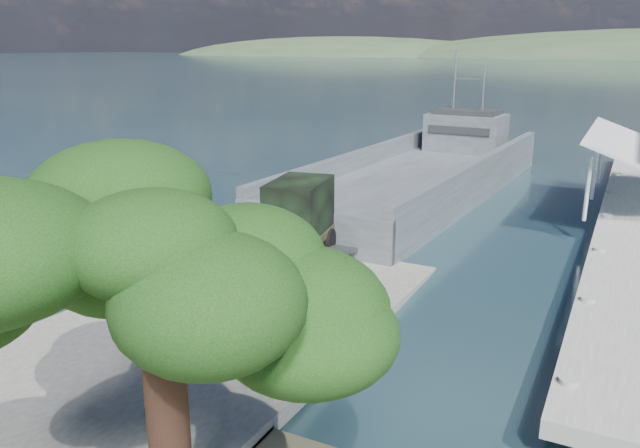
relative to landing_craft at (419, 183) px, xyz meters
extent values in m
plane|color=#1C3845|center=(0.23, -21.42, -0.82)|extent=(1400.00, 1400.00, 0.00)
cube|color=slate|center=(0.23, -22.42, -0.57)|extent=(10.00, 18.00, 0.50)
cube|color=#454B52|center=(0.01, 0.20, -0.39)|extent=(10.18, 28.93, 2.37)
cube|color=#454B52|center=(-3.97, 0.43, 1.37)|extent=(2.22, 28.47, 1.23)
cube|color=#454B52|center=(3.99, -0.03, 1.37)|extent=(2.22, 28.47, 1.23)
cube|color=#454B52|center=(-0.81, -13.92, 0.13)|extent=(8.55, 0.87, 2.47)
cube|color=#454B52|center=(0.56, 9.68, 2.22)|extent=(5.91, 4.12, 2.85)
cube|color=#292C2E|center=(0.56, 9.68, 3.84)|extent=(4.92, 3.31, 0.38)
cylinder|color=#A0A3A6|center=(-0.58, 9.75, 6.02)|extent=(0.15, 0.15, 4.75)
cylinder|color=#A0A3A6|center=(1.70, 9.61, 5.55)|extent=(0.15, 0.15, 3.80)
cylinder|color=black|center=(-0.65, -20.15, 0.28)|extent=(0.60, 1.24, 1.19)
cylinder|color=black|center=(1.42, -19.80, 0.28)|extent=(0.60, 1.24, 1.19)
cylinder|color=black|center=(-1.16, -17.08, 0.28)|extent=(0.60, 1.24, 1.19)
cylinder|color=black|center=(0.92, -16.74, 0.28)|extent=(0.60, 1.24, 1.19)
cylinder|color=black|center=(-1.46, -15.28, 0.28)|extent=(0.60, 1.24, 1.19)
cylinder|color=black|center=(0.62, -14.94, 0.28)|extent=(0.60, 1.24, 1.19)
cube|color=black|center=(-0.03, -17.45, 0.41)|extent=(3.12, 7.18, 0.23)
cube|color=#202F1A|center=(0.37, -19.88, 1.37)|extent=(2.55, 2.18, 1.83)
cube|color=#202F1A|center=(0.55, -20.97, 0.92)|extent=(2.21, 1.15, 0.91)
cube|color=#202F1A|center=(-0.24, -16.19, 0.73)|extent=(2.94, 4.52, 0.32)
cube|color=black|center=(-0.27, -16.01, 2.06)|extent=(2.73, 3.78, 2.28)
cube|color=#292C2E|center=(0.62, -21.42, 0.37)|extent=(2.29, 0.60, 0.27)
imported|color=#202F1A|center=(-2.06, -21.95, 0.48)|extent=(0.70, 0.65, 1.60)
ellipsoid|color=#0F370F|center=(6.35, -32.42, 5.43)|extent=(6.25, 5.80, 2.68)
ellipsoid|color=#0F370F|center=(2.56, -29.07, 5.43)|extent=(3.12, 3.12, 1.79)
camera|label=1|loc=(12.34, -38.98, 8.77)|focal=35.00mm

